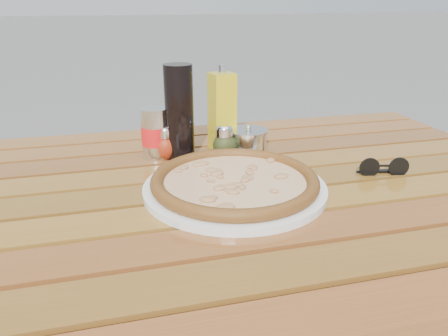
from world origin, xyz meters
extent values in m
cube|color=#36210C|center=(0.64, 0.39, 0.35)|extent=(0.06, 0.06, 0.70)
cube|color=#361F0C|center=(0.00, 0.00, 0.70)|extent=(1.36, 0.86, 0.04)
cube|color=#5B2A10|center=(0.00, -0.41, 0.73)|extent=(1.40, 0.09, 0.03)
cube|color=#522F0E|center=(0.00, -0.30, 0.73)|extent=(1.40, 0.09, 0.03)
cube|color=#57290F|center=(0.00, -0.20, 0.73)|extent=(1.40, 0.09, 0.03)
cube|color=#5F3910|center=(0.00, -0.10, 0.73)|extent=(1.40, 0.09, 0.03)
cube|color=#51300E|center=(0.00, 0.00, 0.73)|extent=(1.40, 0.09, 0.03)
cube|color=#5D3610|center=(0.00, 0.10, 0.73)|extent=(1.40, 0.09, 0.03)
cube|color=#512A0E|center=(0.00, 0.20, 0.73)|extent=(1.40, 0.09, 0.03)
cube|color=#5C2F10|center=(0.00, 0.30, 0.73)|extent=(1.40, 0.09, 0.03)
cube|color=#5D3010|center=(0.00, 0.41, 0.73)|extent=(1.40, 0.09, 0.03)
cylinder|color=white|center=(0.01, -0.03, 0.76)|extent=(0.44, 0.44, 0.01)
cylinder|color=#FFE3B6|center=(0.01, -0.03, 0.77)|extent=(0.40, 0.40, 0.01)
torus|color=black|center=(0.01, -0.03, 0.77)|extent=(0.42, 0.42, 0.03)
ellipsoid|color=#B03014|center=(-0.10, 0.19, 0.78)|extent=(0.07, 0.07, 0.06)
cylinder|color=silver|center=(-0.10, 0.19, 0.81)|extent=(0.05, 0.05, 0.02)
ellipsoid|color=white|center=(-0.10, 0.19, 0.82)|extent=(0.04, 0.04, 0.02)
ellipsoid|color=#383F19|center=(0.04, 0.16, 0.78)|extent=(0.07, 0.07, 0.06)
cylinder|color=silver|center=(0.04, 0.16, 0.81)|extent=(0.05, 0.05, 0.02)
ellipsoid|color=white|center=(0.04, 0.16, 0.82)|extent=(0.04, 0.04, 0.02)
cylinder|color=black|center=(-0.06, 0.19, 0.86)|extent=(0.07, 0.07, 0.22)
cylinder|color=silver|center=(-0.12, 0.21, 0.81)|extent=(0.08, 0.08, 0.12)
cylinder|color=red|center=(-0.12, 0.21, 0.81)|extent=(0.08, 0.08, 0.04)
cube|color=gold|center=(0.05, 0.23, 0.84)|extent=(0.06, 0.06, 0.19)
cylinder|color=white|center=(0.05, 0.23, 0.95)|extent=(0.02, 0.02, 0.02)
cylinder|color=white|center=(0.10, 0.18, 0.78)|extent=(0.10, 0.10, 0.05)
cylinder|color=silver|center=(0.10, 0.18, 0.81)|extent=(0.11, 0.11, 0.01)
sphere|color=silver|center=(0.10, 0.18, 0.81)|extent=(0.02, 0.02, 0.01)
cylinder|color=black|center=(0.31, -0.03, 0.77)|extent=(0.04, 0.01, 0.04)
cylinder|color=black|center=(0.37, -0.04, 0.77)|extent=(0.04, 0.01, 0.04)
cube|color=black|center=(0.34, -0.03, 0.77)|extent=(0.02, 0.01, 0.00)
cube|color=black|center=(0.33, -0.02, 0.75)|extent=(0.09, 0.02, 0.00)
cube|color=black|center=(0.35, -0.02, 0.75)|extent=(0.09, 0.02, 0.00)
camera|label=1|loc=(-0.21, -0.79, 1.11)|focal=35.00mm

